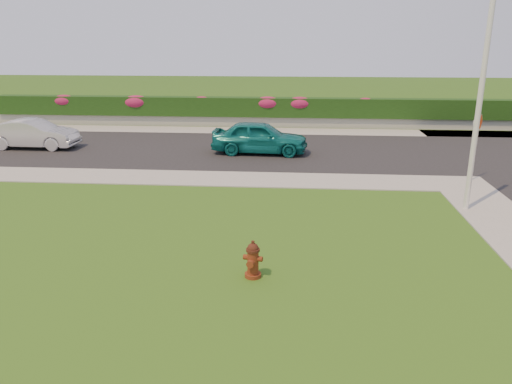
# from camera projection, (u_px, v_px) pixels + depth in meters

# --- Properties ---
(ground) EXTENTS (120.00, 120.00, 0.00)m
(ground) POSITION_uv_depth(u_px,v_px,m) (241.00, 304.00, 9.94)
(ground) COLOR black
(ground) RESTS_ON ground
(street_far) EXTENTS (26.00, 8.00, 0.04)m
(street_far) POSITION_uv_depth(u_px,v_px,m) (168.00, 149.00, 23.63)
(street_far) COLOR black
(street_far) RESTS_ON ground
(sidewalk_far) EXTENTS (24.00, 2.00, 0.04)m
(sidewalk_far) POSITION_uv_depth(u_px,v_px,m) (110.00, 176.00, 18.95)
(sidewalk_far) COLOR gray
(sidewalk_far) RESTS_ON ground
(curb_corner) EXTENTS (2.00, 2.00, 0.04)m
(curb_corner) POSITION_uv_depth(u_px,v_px,m) (461.00, 184.00, 17.98)
(curb_corner) COLOR gray
(curb_corner) RESTS_ON ground
(sidewalk_beyond) EXTENTS (34.00, 2.00, 0.04)m
(sidewalk_beyond) POSITION_uv_depth(u_px,v_px,m) (260.00, 131.00, 28.09)
(sidewalk_beyond) COLOR gray
(sidewalk_beyond) RESTS_ON ground
(retaining_wall) EXTENTS (34.00, 0.40, 0.60)m
(retaining_wall) POSITION_uv_depth(u_px,v_px,m) (261.00, 122.00, 29.44)
(retaining_wall) COLOR gray
(retaining_wall) RESTS_ON ground
(hedge) EXTENTS (32.00, 0.90, 1.10)m
(hedge) POSITION_uv_depth(u_px,v_px,m) (262.00, 107.00, 29.28)
(hedge) COLOR black
(hedge) RESTS_ON retaining_wall
(fire_hydrant) EXTENTS (0.45, 0.42, 0.86)m
(fire_hydrant) POSITION_uv_depth(u_px,v_px,m) (253.00, 260.00, 10.93)
(fire_hydrant) COLOR #4F1C0C
(fire_hydrant) RESTS_ON ground
(sedan_teal) EXTENTS (4.37, 1.95, 1.46)m
(sedan_teal) POSITION_uv_depth(u_px,v_px,m) (260.00, 137.00, 22.44)
(sedan_teal) COLOR #0D6462
(sedan_teal) RESTS_ON street_far
(sedan_silver) EXTENTS (4.12, 1.47, 1.36)m
(sedan_silver) POSITION_uv_depth(u_px,v_px,m) (33.00, 134.00, 23.51)
(sedan_silver) COLOR #B9BBC1
(sedan_silver) RESTS_ON street_far
(utility_pole) EXTENTS (0.16, 0.16, 6.20)m
(utility_pole) POSITION_uv_depth(u_px,v_px,m) (479.00, 109.00, 14.40)
(utility_pole) COLOR silver
(utility_pole) RESTS_ON ground
(stop_sign) EXTENTS (0.49, 0.51, 2.53)m
(stop_sign) POSITION_uv_depth(u_px,v_px,m) (477.00, 131.00, 17.81)
(stop_sign) COLOR slate
(stop_sign) RESTS_ON ground
(flower_clump_a) EXTENTS (1.40, 0.90, 0.70)m
(flower_clump_a) POSITION_uv_depth(u_px,v_px,m) (64.00, 101.00, 30.00)
(flower_clump_a) COLOR #A21B5D
(flower_clump_a) RESTS_ON hedge
(flower_clump_b) EXTENTS (1.57, 1.01, 0.79)m
(flower_clump_b) POSITION_uv_depth(u_px,v_px,m) (136.00, 102.00, 29.68)
(flower_clump_b) COLOR #A21B5D
(flower_clump_b) RESTS_ON hedge
(flower_clump_c) EXTENTS (1.03, 0.66, 0.52)m
(flower_clump_c) POSITION_uv_depth(u_px,v_px,m) (202.00, 101.00, 29.35)
(flower_clump_c) COLOR #A21B5D
(flower_clump_c) RESTS_ON hedge
(flower_clump_d) EXTENTS (1.50, 0.97, 0.75)m
(flower_clump_d) POSITION_uv_depth(u_px,v_px,m) (268.00, 103.00, 29.08)
(flower_clump_d) COLOR #A21B5D
(flower_clump_d) RESTS_ON hedge
(flower_clump_e) EXTENTS (1.50, 0.96, 0.75)m
(flower_clump_e) POSITION_uv_depth(u_px,v_px,m) (300.00, 103.00, 28.94)
(flower_clump_e) COLOR #A21B5D
(flower_clump_e) RESTS_ON hedge
(flower_clump_f) EXTENTS (1.02, 0.65, 0.51)m
(flower_clump_f) POSITION_uv_depth(u_px,v_px,m) (365.00, 102.00, 28.63)
(flower_clump_f) COLOR #A21B5D
(flower_clump_f) RESTS_ON hedge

